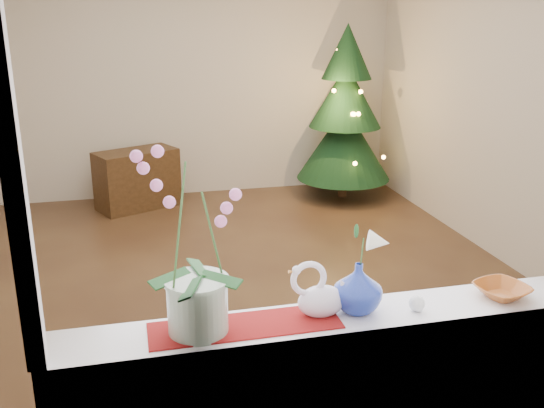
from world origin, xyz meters
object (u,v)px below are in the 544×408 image
Objects in this scene: orchid_pot at (195,243)px; swan at (322,290)px; paperweight at (417,303)px; side_table at (137,179)px; blue_vase at (358,284)px; amber_dish at (502,292)px; xmas_tree at (345,113)px.

orchid_pot is 0.52m from swan.
side_table is at bearing 102.23° from paperweight.
blue_vase is (0.61, 0.02, -0.23)m from orchid_pot.
paperweight reaches higher than amber_dish.
side_table is (-0.75, 4.42, -0.72)m from blue_vase.
paperweight is at bearing -106.63° from xmas_tree.
paperweight reaches higher than side_table.
xmas_tree is (0.91, 4.32, 0.01)m from amber_dish.
swan is 0.14m from blue_vase.
side_table is (-1.36, 4.45, -0.63)m from amber_dish.
blue_vase is at bearing 1.61° from orchid_pot.
paperweight is (0.22, -0.05, -0.08)m from blue_vase.
orchid_pot is 0.82× the size of side_table.
side_table is (-0.14, 4.44, -0.95)m from orchid_pot.
paperweight is at bearing -2.52° from orchid_pot.
orchid_pot is at bearing -155.89° from swan.
blue_vase is 4.54m from side_table.
paperweight is at bearing -175.34° from amber_dish.
orchid_pot is at bearing 179.77° from amber_dish.
xmas_tree is (1.30, 4.35, 0.00)m from paperweight.
xmas_tree is at bearing 90.92° from swan.
swan reaches higher than amber_dish.
xmas_tree is at bearing -28.10° from side_table.
swan is 0.30× the size of side_table.
orchid_pot is 2.74× the size of swan.
paperweight is at bearing -102.77° from side_table.
xmas_tree is (2.13, 4.32, -0.31)m from orchid_pot.
orchid_pot is 0.36× the size of xmas_tree.
paperweight is 0.03× the size of xmas_tree.
amber_dish is 4.42m from xmas_tree.
swan reaches higher than side_table.
amber_dish reaches higher than side_table.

